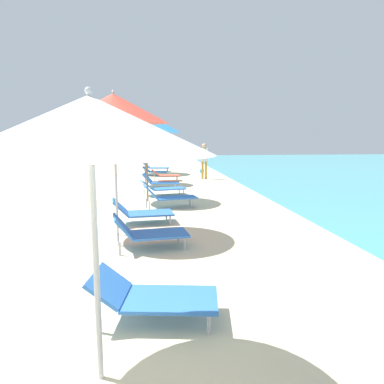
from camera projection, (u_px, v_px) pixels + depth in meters
The scene contains 16 objects.
umbrella_third at pixel (90, 126), 2.72m from camera, with size 1.95×1.95×2.42m.
lounger_third_shoreside at pixel (153, 296), 3.96m from camera, with size 1.48×0.87×0.55m.
umbrella_fourth at pixel (114, 108), 7.07m from camera, with size 2.20×2.20×2.95m.
lounger_fourth_shoreside at pixel (141, 212), 8.40m from camera, with size 1.48×0.85×0.60m.
lounger_fourth_inland at pixel (148, 232), 6.53m from camera, with size 1.42×0.84×0.64m.
umbrella_fifth at pixel (146, 123), 10.97m from camera, with size 2.17×2.17×2.81m.
lounger_fifth_shoreside at pixel (162, 188), 12.50m from camera, with size 1.66×0.94×0.56m.
lounger_fifth_inland at pixel (169, 196), 10.21m from camera, with size 1.60×0.84×0.70m.
umbrella_sixth at pixel (145, 133), 15.09m from camera, with size 1.87×1.87×2.44m.
lounger_sixth_shoreside at pixel (165, 175), 16.53m from camera, with size 1.31×0.68×0.55m.
lounger_sixth_inland at pixel (160, 181), 14.29m from camera, with size 1.51×0.79×0.59m.
umbrella_farthest at pixel (146, 131), 19.32m from camera, with size 2.54×2.54×2.69m.
lounger_farthest_shoreside at pixel (155, 167), 20.96m from camera, with size 1.62×0.80×0.57m.
lounger_farthest_inland at pixel (154, 171), 18.78m from camera, with size 1.32×0.71×0.48m.
person_walking_near at pixel (204, 157), 17.21m from camera, with size 0.39×0.26×1.72m.
beach_ball at pixel (202, 171), 20.04m from camera, with size 0.26×0.26×0.26m, color #338CD8.
Camera 1 is at (-0.26, 5.52, 2.05)m, focal length 33.24 mm.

